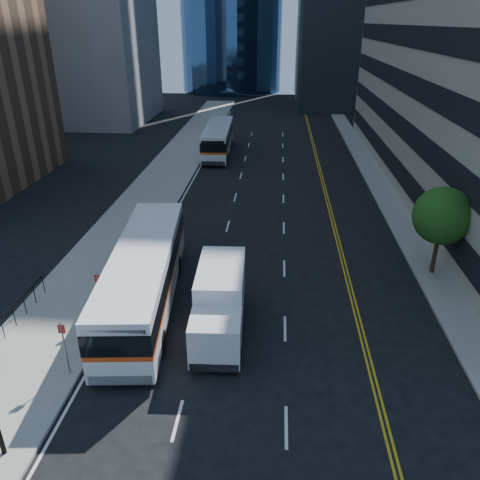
{
  "coord_description": "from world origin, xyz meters",
  "views": [
    {
      "loc": [
        -0.18,
        -16.52,
        13.37
      ],
      "look_at": [
        -1.97,
        5.82,
        2.8
      ],
      "focal_mm": 35.0,
      "sensor_mm": 36.0,
      "label": 1
    }
  ],
  "objects_px": {
    "bus_front": "(144,275)",
    "bus_rear": "(218,139)",
    "box_truck": "(220,302)",
    "street_tree": "(442,216)"
  },
  "relations": [
    {
      "from": "bus_rear",
      "to": "box_truck",
      "type": "xyz_separation_m",
      "value": [
        4.04,
        -32.3,
        -0.08
      ]
    },
    {
      "from": "bus_front",
      "to": "box_truck",
      "type": "distance_m",
      "value": 4.47
    },
    {
      "from": "bus_front",
      "to": "bus_rear",
      "type": "xyz_separation_m",
      "value": [
        -0.0,
        30.4,
        -0.12
      ]
    },
    {
      "from": "bus_rear",
      "to": "box_truck",
      "type": "bearing_deg",
      "value": -84.82
    },
    {
      "from": "bus_front",
      "to": "street_tree",
      "type": "bearing_deg",
      "value": 10.53
    },
    {
      "from": "street_tree",
      "to": "box_truck",
      "type": "relative_size",
      "value": 0.81
    },
    {
      "from": "bus_front",
      "to": "box_truck",
      "type": "xyz_separation_m",
      "value": [
        4.04,
        -1.9,
        -0.19
      ]
    },
    {
      "from": "street_tree",
      "to": "bus_rear",
      "type": "bearing_deg",
      "value": 121.07
    },
    {
      "from": "bus_front",
      "to": "box_truck",
      "type": "relative_size",
      "value": 2.02
    },
    {
      "from": "street_tree",
      "to": "bus_rear",
      "type": "height_order",
      "value": "street_tree"
    }
  ]
}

